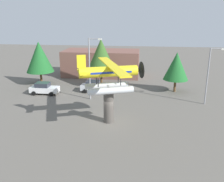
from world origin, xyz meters
TOP-DOWN VIEW (x-y plane):
  - ground_plane at (0.00, 0.00)m, footprint 140.00×140.00m
  - display_pedestal at (0.00, 0.00)m, footprint 1.10×1.10m
  - floatplane_monument at (0.12, 0.05)m, footprint 7.19×10.14m
  - car_near_white at (-10.96, 8.86)m, footprint 4.20×2.02m
  - car_mid_silver at (-3.73, 10.90)m, footprint 4.20×2.02m
  - streetlight_primary at (-3.47, 7.46)m, footprint 1.84×0.28m
  - streetlight_secondary at (12.11, 7.30)m, footprint 1.84×0.28m
  - storefront_building at (-4.43, 22.00)m, footprint 14.43×6.84m
  - tree_west at (-13.58, 14.18)m, footprint 4.54×4.54m
  - tree_east at (-3.21, 14.46)m, footprint 4.64×4.64m
  - tree_center_back at (8.57, 12.57)m, footprint 3.74×3.74m

SIDE VIEW (x-z plane):
  - ground_plane at x=0.00m, z-range 0.00..0.00m
  - car_near_white at x=-10.96m, z-range 0.00..1.76m
  - car_mid_silver at x=-3.73m, z-range 0.00..1.76m
  - display_pedestal at x=0.00m, z-range 0.00..3.56m
  - storefront_building at x=-4.43m, z-range 0.00..4.86m
  - tree_center_back at x=8.57m, z-range 0.95..7.03m
  - streetlight_secondary at x=12.11m, z-range 0.63..8.09m
  - tree_west at x=-13.58m, z-range 1.08..8.30m
  - streetlight_primary at x=-3.47m, z-range 0.64..9.13m
  - tree_east at x=-3.21m, z-range 1.28..9.03m
  - floatplane_monument at x=0.12m, z-range 3.23..7.23m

